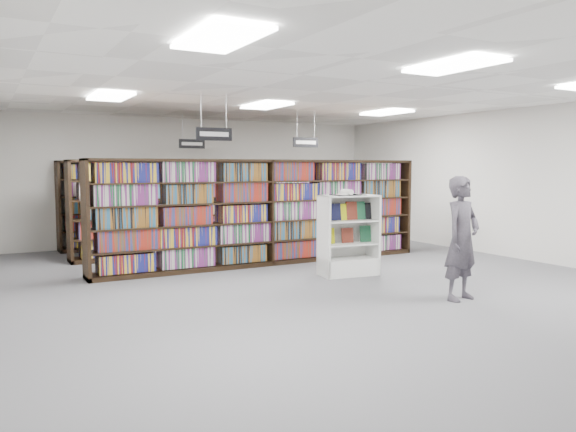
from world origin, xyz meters
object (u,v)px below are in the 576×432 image
open_book (348,193)px  shopper (462,238)px  endcap_display (348,248)px  bookshelf_row_near (267,212)px

open_book → shopper: shopper is taller
shopper → endcap_display: bearing=87.0°
bookshelf_row_near → shopper: 4.28m
shopper → bookshelf_row_near: bearing=93.7°
open_book → shopper: size_ratio=0.33×
endcap_display → open_book: bearing=-122.6°
open_book → shopper: (0.44, -2.30, -0.57)m
bookshelf_row_near → open_book: bearing=-69.7°
endcap_display → shopper: shopper is taller
bookshelf_row_near → open_book: (0.68, -1.84, 0.43)m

